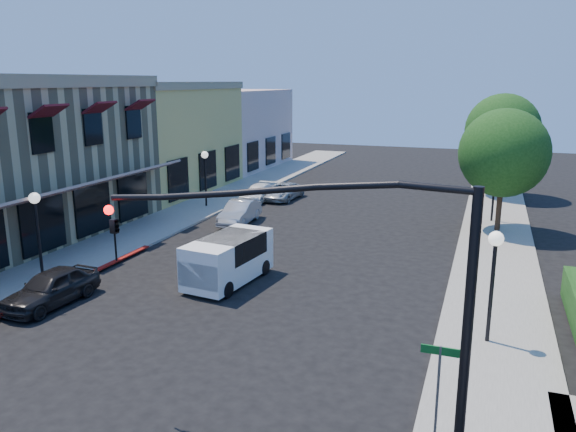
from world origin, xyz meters
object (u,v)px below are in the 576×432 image
(street_tree_b, at_px, (503,130))
(lamppost_right_near, at_px, (494,259))
(lamppost_right_far, at_px, (495,175))
(parked_car_d, at_px, (283,192))
(signal_mast_arm, at_px, (357,275))
(lamppost_left_far, at_px, (205,165))
(parked_car_a, at_px, (51,288))
(lamppost_left_near, at_px, (36,213))
(street_name_sign, at_px, (438,382))
(street_tree_a, at_px, (504,153))
(parked_car_b, at_px, (240,212))
(parked_car_c, at_px, (258,193))
(white_van, at_px, (228,257))

(street_tree_b, relative_size, lamppost_right_near, 1.97)
(lamppost_right_far, height_order, parked_car_d, lamppost_right_far)
(signal_mast_arm, distance_m, lamppost_left_far, 25.07)
(parked_car_a, bearing_deg, lamppost_right_far, 54.01)
(lamppost_left_near, height_order, parked_car_d, lamppost_left_near)
(lamppost_right_near, bearing_deg, lamppost_left_near, 180.00)
(street_name_sign, relative_size, parked_car_a, 0.66)
(signal_mast_arm, bearing_deg, street_tree_a, 81.83)
(street_tree_a, bearing_deg, signal_mast_arm, -98.17)
(street_name_sign, bearing_deg, lamppost_left_far, 128.94)
(street_tree_a, bearing_deg, parked_car_b, -167.56)
(street_tree_b, xyz_separation_m, lamppost_right_far, (-0.30, -8.00, -1.81))
(street_name_sign, distance_m, lamppost_right_near, 5.98)
(lamppost_right_far, bearing_deg, lamppost_right_near, -90.00)
(signal_mast_arm, bearing_deg, parked_car_c, 117.16)
(lamppost_left_far, bearing_deg, parked_car_c, 52.52)
(street_name_sign, height_order, parked_car_c, street_name_sign)
(parked_car_b, bearing_deg, parked_car_a, -100.53)
(signal_mast_arm, xyz_separation_m, parked_car_d, (-10.66, 24.50, -3.55))
(lamppost_left_near, bearing_deg, white_van, 16.88)
(signal_mast_arm, relative_size, parked_car_c, 2.15)
(street_name_sign, distance_m, parked_car_c, 26.62)
(lamppost_left_far, xyz_separation_m, parked_car_d, (3.70, 4.00, -2.20))
(parked_car_d, bearing_deg, street_tree_a, -12.57)
(parked_car_b, bearing_deg, signal_mast_arm, -63.05)
(white_van, height_order, parked_car_b, white_van)
(signal_mast_arm, xyz_separation_m, white_van, (-7.12, 8.70, -3.02))
(lamppost_right_near, xyz_separation_m, white_van, (-9.76, 2.20, -1.67))
(lamppost_left_far, bearing_deg, parked_car_a, -81.82)
(parked_car_c, xyz_separation_m, parked_car_d, (1.40, 1.00, -0.00))
(street_tree_a, height_order, lamppost_right_far, street_tree_a)
(lamppost_right_far, distance_m, parked_car_d, 13.63)
(street_tree_b, distance_m, lamppost_left_far, 20.06)
(lamppost_right_far, height_order, white_van, lamppost_right_far)
(lamppost_right_far, relative_size, parked_car_c, 0.96)
(lamppost_left_far, bearing_deg, signal_mast_arm, -55.00)
(white_van, height_order, parked_car_d, white_van)
(street_tree_b, bearing_deg, lamppost_right_near, -90.72)
(street_name_sign, height_order, parked_car_b, street_name_sign)
(street_name_sign, height_order, lamppost_right_near, lamppost_right_near)
(lamppost_right_near, relative_size, parked_car_a, 0.95)
(lamppost_right_near, xyz_separation_m, parked_car_c, (-14.70, 17.00, -2.20))
(lamppost_left_far, relative_size, parked_car_c, 0.96)
(street_name_sign, bearing_deg, white_van, 137.62)
(lamppost_right_near, distance_m, white_van, 10.15)
(white_van, distance_m, parked_car_a, 6.49)
(white_van, bearing_deg, street_tree_a, 49.55)
(signal_mast_arm, distance_m, white_van, 11.64)
(street_tree_a, bearing_deg, parked_car_c, 168.69)
(lamppost_right_far, relative_size, parked_car_b, 0.93)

